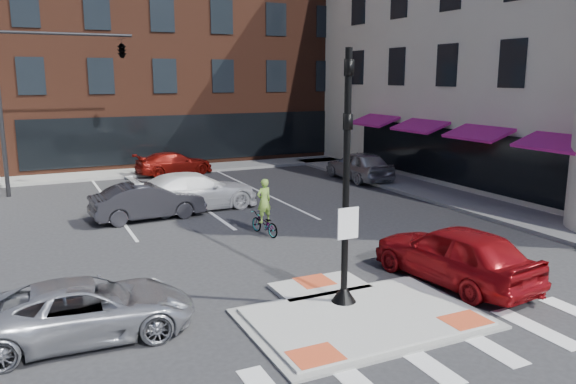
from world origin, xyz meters
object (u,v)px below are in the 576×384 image
silver_suv (86,309)px  white_pickup (195,191)px  cyclist (264,216)px  bg_car_red (174,163)px  bg_car_dark (148,201)px  bg_car_silver (359,165)px  red_sedan (455,254)px

silver_suv → white_pickup: white_pickup is taller
white_pickup → cyclist: size_ratio=2.67×
bg_car_red → cyclist: cyclist is taller
bg_car_dark → bg_car_silver: (12.00, 3.64, 0.09)m
silver_suv → bg_car_dark: (3.30, 9.69, 0.08)m
red_sedan → bg_car_dark: 12.10m
bg_car_dark → bg_car_red: 10.28m
silver_suv → bg_car_red: size_ratio=1.04×
red_sedan → cyclist: bearing=-74.4°
bg_car_dark → cyclist: 5.13m
silver_suv → red_sedan: 9.34m
red_sedan → cyclist: (-2.78, 6.50, -0.13)m
bg_car_dark → cyclist: (3.22, -4.00, -0.04)m
bg_car_dark → red_sedan: bearing=-154.9°
bg_car_silver → bg_car_red: (-8.52, 6.04, -0.16)m
silver_suv → bg_car_dark: size_ratio=1.05×
bg_car_red → cyclist: size_ratio=2.18×
red_sedan → white_pickup: bearing=-78.7°
bg_car_red → red_sedan: bearing=179.9°
red_sedan → bg_car_silver: 15.36m
silver_suv → white_pickup: bearing=-24.9°
white_pickup → bg_car_dark: size_ratio=1.24×
cyclist → white_pickup: bearing=-88.4°
bg_car_silver → white_pickup: bearing=16.7°
silver_suv → cyclist: bearing=-46.6°
silver_suv → white_pickup: (5.41, 10.53, 0.15)m
red_sedan → cyclist: cyclist is taller
white_pickup → bg_car_red: white_pickup is taller
silver_suv → bg_car_silver: size_ratio=0.97×
red_sedan → white_pickup: (-3.89, 11.34, -0.03)m
white_pickup → cyclist: bearing=-169.6°
red_sedan → bg_car_silver: size_ratio=1.01×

